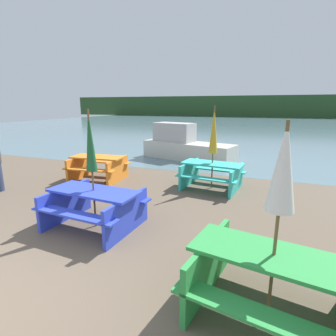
{
  "coord_description": "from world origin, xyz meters",
  "views": [
    {
      "loc": [
        3.21,
        -1.33,
        2.33
      ],
      "look_at": [
        1.01,
        4.34,
        0.85
      ],
      "focal_mm": 28.0,
      "sensor_mm": 36.0,
      "label": 1
    }
  ],
  "objects_px": {
    "umbrella_white": "(283,169)",
    "boat": "(185,146)",
    "picnic_table_orange": "(98,166)",
    "picnic_table_teal": "(212,173)",
    "umbrella_darkgreen": "(90,142)",
    "umbrella_gold": "(214,130)",
    "picnic_table_green": "(271,279)",
    "picnic_table_blue": "(95,204)"
  },
  "relations": [
    {
      "from": "picnic_table_green",
      "to": "boat",
      "type": "distance_m",
      "value": 8.86
    },
    {
      "from": "boat",
      "to": "umbrella_gold",
      "type": "bearing_deg",
      "value": -46.92
    },
    {
      "from": "picnic_table_blue",
      "to": "picnic_table_orange",
      "type": "distance_m",
      "value": 3.36
    },
    {
      "from": "picnic_table_green",
      "to": "umbrella_white",
      "type": "height_order",
      "value": "umbrella_white"
    },
    {
      "from": "umbrella_gold",
      "to": "picnic_table_teal",
      "type": "bearing_deg",
      "value": 63.43
    },
    {
      "from": "boat",
      "to": "umbrella_white",
      "type": "bearing_deg",
      "value": -51.4
    },
    {
      "from": "umbrella_gold",
      "to": "boat",
      "type": "bearing_deg",
      "value": 118.38
    },
    {
      "from": "picnic_table_green",
      "to": "picnic_table_orange",
      "type": "xyz_separation_m",
      "value": [
        -5.1,
        3.93,
        -0.0
      ]
    },
    {
      "from": "picnic_table_green",
      "to": "picnic_table_orange",
      "type": "relative_size",
      "value": 1.13
    },
    {
      "from": "picnic_table_blue",
      "to": "umbrella_gold",
      "type": "distance_m",
      "value": 3.81
    },
    {
      "from": "picnic_table_green",
      "to": "umbrella_darkgreen",
      "type": "height_order",
      "value": "umbrella_darkgreen"
    },
    {
      "from": "picnic_table_blue",
      "to": "picnic_table_orange",
      "type": "relative_size",
      "value": 1.06
    },
    {
      "from": "picnic_table_orange",
      "to": "boat",
      "type": "distance_m",
      "value": 4.44
    },
    {
      "from": "picnic_table_orange",
      "to": "umbrella_darkgreen",
      "type": "relative_size",
      "value": 0.77
    },
    {
      "from": "picnic_table_blue",
      "to": "picnic_table_green",
      "type": "bearing_deg",
      "value": -19.96
    },
    {
      "from": "umbrella_white",
      "to": "umbrella_gold",
      "type": "bearing_deg",
      "value": 109.87
    },
    {
      "from": "picnic_table_orange",
      "to": "picnic_table_teal",
      "type": "height_order",
      "value": "picnic_table_orange"
    },
    {
      "from": "umbrella_gold",
      "to": "umbrella_white",
      "type": "bearing_deg",
      "value": -70.13
    },
    {
      "from": "umbrella_white",
      "to": "picnic_table_green",
      "type": "bearing_deg",
      "value": 180.0
    },
    {
      "from": "umbrella_white",
      "to": "umbrella_darkgreen",
      "type": "bearing_deg",
      "value": 160.04
    },
    {
      "from": "picnic_table_blue",
      "to": "umbrella_darkgreen",
      "type": "bearing_deg",
      "value": 180.0
    },
    {
      "from": "umbrella_white",
      "to": "boat",
      "type": "distance_m",
      "value": 8.93
    },
    {
      "from": "picnic_table_orange",
      "to": "boat",
      "type": "bearing_deg",
      "value": 70.08
    },
    {
      "from": "picnic_table_green",
      "to": "picnic_table_orange",
      "type": "distance_m",
      "value": 6.44
    },
    {
      "from": "picnic_table_orange",
      "to": "umbrella_gold",
      "type": "height_order",
      "value": "umbrella_gold"
    },
    {
      "from": "picnic_table_teal",
      "to": "umbrella_darkgreen",
      "type": "bearing_deg",
      "value": -116.46
    },
    {
      "from": "picnic_table_blue",
      "to": "umbrella_darkgreen",
      "type": "xyz_separation_m",
      "value": [
        -0.0,
        0.0,
        1.2
      ]
    },
    {
      "from": "picnic_table_green",
      "to": "picnic_table_orange",
      "type": "bearing_deg",
      "value": 142.42
    },
    {
      "from": "picnic_table_teal",
      "to": "umbrella_gold",
      "type": "relative_size",
      "value": 0.79
    },
    {
      "from": "picnic_table_green",
      "to": "boat",
      "type": "height_order",
      "value": "boat"
    },
    {
      "from": "picnic_table_orange",
      "to": "umbrella_darkgreen",
      "type": "bearing_deg",
      "value": -55.45
    },
    {
      "from": "picnic_table_green",
      "to": "umbrella_gold",
      "type": "height_order",
      "value": "umbrella_gold"
    },
    {
      "from": "umbrella_white",
      "to": "picnic_table_blue",
      "type": "bearing_deg",
      "value": 160.04
    },
    {
      "from": "picnic_table_blue",
      "to": "boat",
      "type": "xyz_separation_m",
      "value": [
        -0.39,
        6.94,
        0.11
      ]
    },
    {
      "from": "picnic_table_blue",
      "to": "boat",
      "type": "height_order",
      "value": "boat"
    },
    {
      "from": "picnic_table_blue",
      "to": "picnic_table_teal",
      "type": "height_order",
      "value": "picnic_table_blue"
    },
    {
      "from": "picnic_table_orange",
      "to": "umbrella_white",
      "type": "distance_m",
      "value": 6.56
    },
    {
      "from": "umbrella_white",
      "to": "umbrella_darkgreen",
      "type": "relative_size",
      "value": 0.97
    },
    {
      "from": "umbrella_darkgreen",
      "to": "boat",
      "type": "distance_m",
      "value": 7.04
    },
    {
      "from": "umbrella_white",
      "to": "boat",
      "type": "bearing_deg",
      "value": 113.9
    },
    {
      "from": "picnic_table_orange",
      "to": "umbrella_darkgreen",
      "type": "height_order",
      "value": "umbrella_darkgreen"
    },
    {
      "from": "picnic_table_teal",
      "to": "umbrella_white",
      "type": "height_order",
      "value": "umbrella_white"
    }
  ]
}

